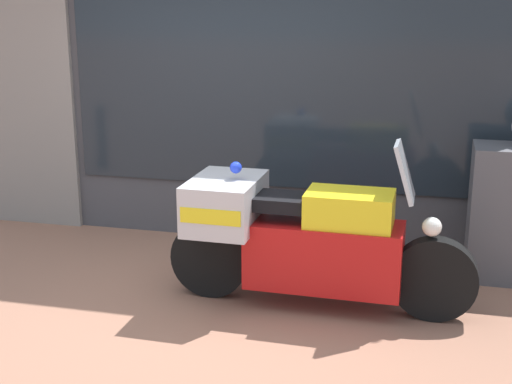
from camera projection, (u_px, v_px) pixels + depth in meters
name	position (u px, v px, depth m)	size (l,w,h in m)	color
ground_plane	(175.00, 315.00, 5.27)	(60.00, 60.00, 0.00)	#8E604C
shop_building	(199.00, 39.00, 6.74)	(5.41, 0.55, 3.75)	#424247
window_display	(288.00, 190.00, 6.95)	(3.92, 0.30, 1.88)	slate
paramedic_motorcycle	(298.00, 235.00, 5.32)	(2.32, 0.75, 1.30)	black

